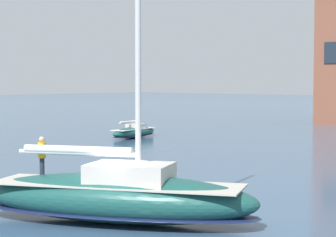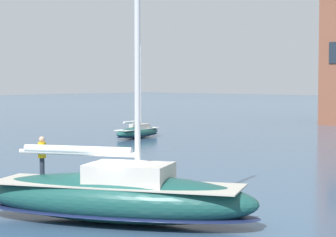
% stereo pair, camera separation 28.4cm
% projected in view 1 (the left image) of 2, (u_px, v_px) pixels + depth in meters
% --- Properties ---
extents(ground_plane, '(400.00, 400.00, 0.00)m').
position_uv_depth(ground_plane, '(117.00, 222.00, 25.96)').
color(ground_plane, '#385675').
extents(sailboat_main, '(11.76, 8.10, 15.86)m').
position_uv_depth(sailboat_main, '(117.00, 196.00, 25.89)').
color(sailboat_main, '#194C47').
rests_on(sailboat_main, ground).
extents(sailboat_moored_mid_channel, '(3.05, 6.79, 9.04)m').
position_uv_depth(sailboat_moored_mid_channel, '(134.00, 132.00, 63.83)').
color(sailboat_moored_mid_channel, '#194C47').
rests_on(sailboat_moored_mid_channel, ground).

